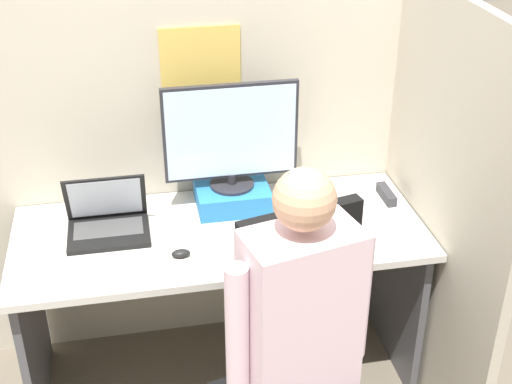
% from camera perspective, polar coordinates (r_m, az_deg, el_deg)
% --- Properties ---
extents(cubicle_panel_back, '(2.09, 0.05, 1.64)m').
position_cam_1_polar(cubicle_panel_back, '(3.04, -3.94, 1.83)').
color(cubicle_panel_back, '#B7AD99').
rests_on(cubicle_panel_back, ground).
extents(cubicle_panel_right, '(0.04, 1.30, 1.64)m').
position_cam_1_polar(cubicle_panel_right, '(2.89, 13.58, -0.65)').
color(cubicle_panel_right, '#B7AD99').
rests_on(cubicle_panel_right, ground).
extents(desk, '(1.59, 0.67, 0.74)m').
position_cam_1_polar(desk, '(2.87, -2.82, -6.01)').
color(desk, beige).
rests_on(desk, ground).
extents(paper_box, '(0.29, 0.25, 0.09)m').
position_cam_1_polar(paper_box, '(2.91, -1.92, -0.25)').
color(paper_box, '#236BAD').
rests_on(paper_box, desk).
extents(monitor, '(0.53, 0.18, 0.43)m').
position_cam_1_polar(monitor, '(2.79, -2.02, 4.54)').
color(monitor, '#232328').
rests_on(monitor, paper_box).
extents(laptop, '(0.31, 0.24, 0.24)m').
position_cam_1_polar(laptop, '(2.79, -11.78, -2.36)').
color(laptop, black).
rests_on(laptop, desk).
extents(mouse, '(0.07, 0.04, 0.03)m').
position_cam_1_polar(mouse, '(2.62, -6.03, -4.91)').
color(mouse, black).
rests_on(mouse, desk).
extents(stapler, '(0.04, 0.15, 0.04)m').
position_cam_1_polar(stapler, '(3.02, 10.38, -0.18)').
color(stapler, '#2D2D33').
rests_on(stapler, desk).
extents(carrot_toy, '(0.05, 0.12, 0.05)m').
position_cam_1_polar(carrot_toy, '(2.62, 5.49, -4.74)').
color(carrot_toy, orange).
rests_on(carrot_toy, desk).
extents(office_chair, '(0.56, 0.60, 1.07)m').
position_cam_1_polar(office_chair, '(2.46, 3.28, -13.93)').
color(office_chair, black).
rests_on(office_chair, ground).
extents(person, '(0.47, 0.49, 1.35)m').
position_cam_1_polar(person, '(2.18, 3.50, -12.42)').
color(person, brown).
rests_on(person, ground).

